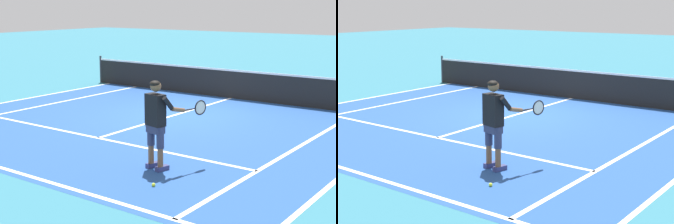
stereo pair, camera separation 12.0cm
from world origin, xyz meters
The scene contains 11 objects.
ground_plane centered at (0.00, 0.00, 0.00)m, with size 80.00×80.00×0.00m, color teal.
court_inner_surface centered at (0.00, -1.39, 0.00)m, with size 10.98×9.51×0.00m, color #234C93.
line_baseline centered at (0.00, -5.95, 0.00)m, with size 10.98×0.10×0.01m, color white.
line_service centered at (0.00, -3.23, 0.00)m, with size 8.23×0.10×0.01m, color white.
line_centre_service centered at (0.00, -0.03, 0.00)m, with size 0.10×6.40×0.01m, color white.
line_singles_left centered at (-4.12, -1.39, 0.00)m, with size 0.10×9.11×0.01m, color white.
line_singles_right centered at (4.12, -1.39, 0.00)m, with size 0.10×9.11×0.01m, color white.
line_doubles_left centered at (-5.49, -1.39, 0.00)m, with size 0.10×9.11×0.01m, color white.
tennis_net centered at (0.00, 3.17, 0.50)m, with size 11.96×0.08×1.07m.
tennis_player centered at (2.50, -4.24, 0.99)m, with size 0.84×1.05×1.71m.
tennis_ball_near_feet centered at (3.03, -5.03, 0.03)m, with size 0.07×0.07×0.07m, color #CCE02D.
Camera 1 is at (8.10, -11.60, 3.09)m, focal length 54.20 mm.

